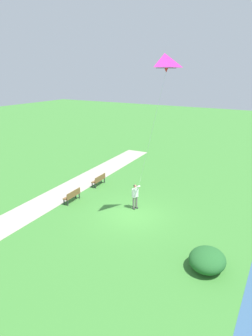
{
  "coord_description": "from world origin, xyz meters",
  "views": [
    {
      "loc": [
        -7.98,
        14.5,
        8.84
      ],
      "look_at": [
        0.14,
        0.55,
        3.36
      ],
      "focal_mm": 30.42,
      "sensor_mm": 36.0,
      "label": 1
    }
  ],
  "objects_px": {
    "flying_kite": "(164,64)",
    "person_kite_flyer": "(135,194)",
    "park_bench_far_walkway": "(72,195)",
    "park_bench_near_walkway": "(99,179)",
    "lakeside_shrub": "(207,260)"
  },
  "relations": [
    {
      "from": "lakeside_shrub",
      "to": "flying_kite",
      "type": "bearing_deg",
      "value": -37.09
    },
    {
      "from": "park_bench_near_walkway",
      "to": "park_bench_far_walkway",
      "type": "relative_size",
      "value": 1.0
    },
    {
      "from": "person_kite_flyer",
      "to": "park_bench_near_walkway",
      "type": "bearing_deg",
      "value": -25.73
    },
    {
      "from": "person_kite_flyer",
      "to": "flying_kite",
      "type": "distance_m",
      "value": 8.49
    },
    {
      "from": "park_bench_near_walkway",
      "to": "lakeside_shrub",
      "type": "distance_m",
      "value": 12.01
    },
    {
      "from": "flying_kite",
      "to": "park_bench_far_walkway",
      "type": "height_order",
      "value": "flying_kite"
    },
    {
      "from": "park_bench_near_walkway",
      "to": "lakeside_shrub",
      "type": "height_order",
      "value": "lakeside_shrub"
    },
    {
      "from": "park_bench_near_walkway",
      "to": "person_kite_flyer",
      "type": "bearing_deg",
      "value": 154.27
    },
    {
      "from": "person_kite_flyer",
      "to": "park_bench_far_walkway",
      "type": "bearing_deg",
      "value": 16.71
    },
    {
      "from": "flying_kite",
      "to": "person_kite_flyer",
      "type": "bearing_deg",
      "value": -23.81
    },
    {
      "from": "person_kite_flyer",
      "to": "flying_kite",
      "type": "relative_size",
      "value": 0.23
    },
    {
      "from": "park_bench_far_walkway",
      "to": "lakeside_shrub",
      "type": "relative_size",
      "value": 0.8
    },
    {
      "from": "flying_kite",
      "to": "park_bench_far_walkway",
      "type": "relative_size",
      "value": 5.24
    },
    {
      "from": "flying_kite",
      "to": "lakeside_shrub",
      "type": "xyz_separation_m",
      "value": [
        -3.78,
        2.86,
        -8.73
      ]
    },
    {
      "from": "park_bench_far_walkway",
      "to": "lakeside_shrub",
      "type": "bearing_deg",
      "value": 166.43
    }
  ]
}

